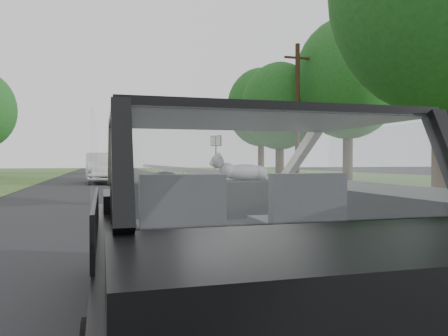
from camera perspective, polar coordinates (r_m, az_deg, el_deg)
ground at (r=3.25m, az=0.73°, el=-20.13°), size 140.00×140.00×0.00m
subject_car at (r=3.07m, az=0.73°, el=-7.38°), size 1.80×4.00×1.45m
dashboard at (r=3.65m, az=-2.03°, el=-4.07°), size 1.58×0.45×0.30m
driver_seat at (r=2.68m, az=-5.78°, el=-5.26°), size 0.50×0.72×0.42m
passenger_seat at (r=2.92m, az=9.94°, el=-4.75°), size 0.50×0.72×0.42m
steering_wheel at (r=3.28m, az=-7.63°, el=-3.42°), size 0.36×0.36×0.04m
cat at (r=3.76m, az=2.70°, el=-0.42°), size 0.54×0.18×0.24m
guardrail at (r=13.91m, az=6.15°, el=-1.48°), size 0.05×90.00×0.32m
other_car at (r=23.66m, az=-15.49°, el=0.02°), size 2.19×4.95×1.59m
highway_sign at (r=28.00m, az=-1.06°, el=1.41°), size 0.54×1.07×2.78m
utility_pole at (r=22.41m, az=9.56°, el=6.97°), size 0.28×0.28×7.05m
tree_0 at (r=12.09m, az=26.83°, el=15.08°), size 5.54×5.54×8.28m
tree_1 at (r=24.68m, az=15.89°, el=8.25°), size 5.96×5.96×8.64m
tree_2 at (r=25.67m, az=7.29°, el=5.80°), size 5.20×5.20×6.68m
tree_3 at (r=37.69m, az=4.87°, el=5.90°), size 6.94×6.94×8.85m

